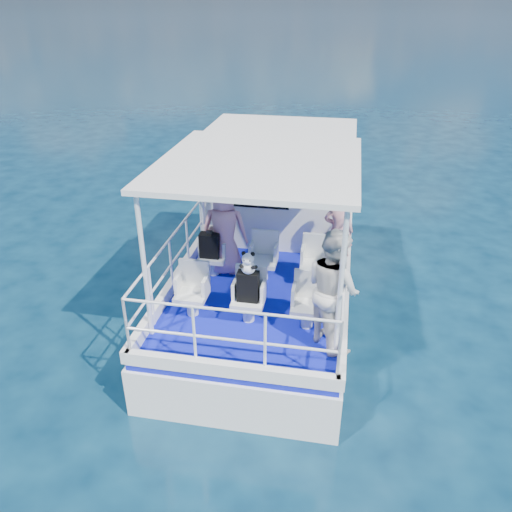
{
  "coord_description": "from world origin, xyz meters",
  "views": [
    {
      "loc": [
        1.28,
        -7.37,
        5.37
      ],
      "look_at": [
        -0.01,
        -0.4,
        1.66
      ],
      "focal_mm": 35.0,
      "sensor_mm": 36.0,
      "label": 1
    }
  ],
  "objects_px": {
    "passenger_stbd_aft": "(333,289)",
    "backpack_center": "(248,286)",
    "passenger_port_fwd": "(224,230)",
    "panda": "(248,263)"
  },
  "relations": [
    {
      "from": "passenger_port_fwd",
      "to": "backpack_center",
      "type": "bearing_deg",
      "value": 111.47
    },
    {
      "from": "backpack_center",
      "to": "passenger_port_fwd",
      "type": "bearing_deg",
      "value": 116.1
    },
    {
      "from": "passenger_stbd_aft",
      "to": "passenger_port_fwd",
      "type": "bearing_deg",
      "value": 11.66
    },
    {
      "from": "passenger_stbd_aft",
      "to": "backpack_center",
      "type": "height_order",
      "value": "passenger_stbd_aft"
    },
    {
      "from": "passenger_stbd_aft",
      "to": "backpack_center",
      "type": "xyz_separation_m",
      "value": [
        -1.25,
        0.28,
        -0.27
      ]
    },
    {
      "from": "passenger_port_fwd",
      "to": "passenger_stbd_aft",
      "type": "relative_size",
      "value": 0.94
    },
    {
      "from": "passenger_port_fwd",
      "to": "panda",
      "type": "xyz_separation_m",
      "value": [
        0.73,
        -1.49,
        0.2
      ]
    },
    {
      "from": "backpack_center",
      "to": "panda",
      "type": "relative_size",
      "value": 1.37
    },
    {
      "from": "passenger_stbd_aft",
      "to": "backpack_center",
      "type": "relative_size",
      "value": 3.7
    },
    {
      "from": "passenger_port_fwd",
      "to": "passenger_stbd_aft",
      "type": "bearing_deg",
      "value": 133.85
    }
  ]
}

